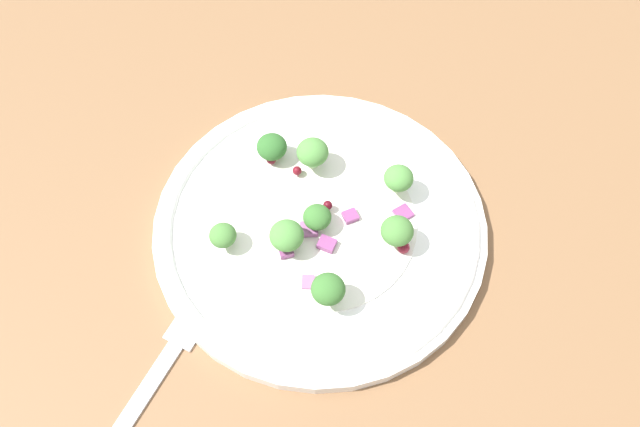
# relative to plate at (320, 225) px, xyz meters

# --- Properties ---
(ground_plane) EXTENTS (1.80, 1.80, 0.02)m
(ground_plane) POSITION_rel_plate_xyz_m (0.03, -0.02, -0.02)
(ground_plane) COLOR brown
(plate) EXTENTS (0.27, 0.27, 0.02)m
(plate) POSITION_rel_plate_xyz_m (0.00, 0.00, 0.00)
(plate) COLOR white
(plate) RESTS_ON ground_plane
(dressing_pool) EXTENTS (0.16, 0.16, 0.00)m
(dressing_pool) POSITION_rel_plate_xyz_m (-0.00, 0.00, 0.00)
(dressing_pool) COLOR white
(dressing_pool) RESTS_ON plate
(broccoli_floret_0) EXTENTS (0.02, 0.02, 0.02)m
(broccoli_floret_0) POSITION_rel_plate_xyz_m (-0.02, 0.07, 0.03)
(broccoli_floret_0) COLOR #ADD18E
(broccoli_floret_0) RESTS_ON plate
(broccoli_floret_1) EXTENTS (0.03, 0.03, 0.03)m
(broccoli_floret_1) POSITION_rel_plate_xyz_m (0.02, -0.03, 0.02)
(broccoli_floret_1) COLOR #9EC684
(broccoli_floret_1) RESTS_ON plate
(broccoli_floret_2) EXTENTS (0.03, 0.03, 0.03)m
(broccoli_floret_2) POSITION_rel_plate_xyz_m (0.07, -0.01, 0.03)
(broccoli_floret_2) COLOR #ADD18E
(broccoli_floret_2) RESTS_ON plate
(broccoli_floret_3) EXTENTS (0.03, 0.03, 0.03)m
(broccoli_floret_3) POSITION_rel_plate_xyz_m (0.03, 0.05, 0.02)
(broccoli_floret_3) COLOR #8EB77A
(broccoli_floret_3) RESTS_ON plate
(broccoli_floret_4) EXTENTS (0.03, 0.03, 0.03)m
(broccoli_floret_4) POSITION_rel_plate_xyz_m (-0.07, -0.03, 0.02)
(broccoli_floret_4) COLOR #ADD18E
(broccoli_floret_4) RESTS_ON plate
(broccoli_floret_5) EXTENTS (0.02, 0.02, 0.02)m
(broccoli_floret_5) POSITION_rel_plate_xyz_m (0.01, -0.08, 0.02)
(broccoli_floret_5) COLOR #ADD18E
(broccoli_floret_5) RESTS_ON plate
(broccoli_floret_6) EXTENTS (0.02, 0.02, 0.02)m
(broccoli_floret_6) POSITION_rel_plate_xyz_m (0.00, -0.00, 0.02)
(broccoli_floret_6) COLOR #9EC684
(broccoli_floret_6) RESTS_ON plate
(broccoli_floret_7) EXTENTS (0.03, 0.03, 0.03)m
(broccoli_floret_7) POSITION_rel_plate_xyz_m (-0.05, 0.00, 0.03)
(broccoli_floret_7) COLOR #8EB77A
(broccoli_floret_7) RESTS_ON plate
(cranberry_0) EXTENTS (0.01, 0.01, 0.01)m
(cranberry_0) POSITION_rel_plate_xyz_m (-0.06, -0.03, 0.01)
(cranberry_0) COLOR #4C0A14
(cranberry_0) RESTS_ON plate
(cranberry_1) EXTENTS (0.01, 0.01, 0.01)m
(cranberry_1) POSITION_rel_plate_xyz_m (0.04, 0.06, 0.01)
(cranberry_1) COLOR maroon
(cranberry_1) RESTS_ON plate
(cranberry_2) EXTENTS (0.01, 0.01, 0.01)m
(cranberry_2) POSITION_rel_plate_xyz_m (-0.05, -0.01, 0.01)
(cranberry_2) COLOR maroon
(cranberry_2) RESTS_ON plate
(cranberry_3) EXTENTS (0.01, 0.01, 0.01)m
(cranberry_3) POSITION_rel_plate_xyz_m (-0.01, 0.01, 0.01)
(cranberry_3) COLOR #4C0A14
(cranberry_3) RESTS_ON plate
(onion_bit_0) EXTENTS (0.01, 0.01, 0.01)m
(onion_bit_0) POSITION_rel_plate_xyz_m (0.01, -0.01, 0.01)
(onion_bit_0) COLOR #A35B93
(onion_bit_0) RESTS_ON plate
(onion_bit_1) EXTENTS (0.02, 0.02, 0.01)m
(onion_bit_1) POSITION_rel_plate_xyz_m (0.02, 0.00, 0.01)
(onion_bit_1) COLOR #843D75
(onion_bit_1) RESTS_ON plate
(onion_bit_2) EXTENTS (0.01, 0.01, 0.01)m
(onion_bit_2) POSITION_rel_plate_xyz_m (0.00, 0.02, 0.01)
(onion_bit_2) COLOR #843D75
(onion_bit_2) RESTS_ON plate
(onion_bit_3) EXTENTS (0.02, 0.02, 0.00)m
(onion_bit_3) POSITION_rel_plate_xyz_m (0.00, 0.07, 0.01)
(onion_bit_3) COLOR #843D75
(onion_bit_3) RESTS_ON plate
(onion_bit_4) EXTENTS (0.01, 0.01, 0.01)m
(onion_bit_4) POSITION_rel_plate_xyz_m (0.02, -0.03, 0.01)
(onion_bit_4) COLOR #843D75
(onion_bit_4) RESTS_ON plate
(onion_bit_5) EXTENTS (0.01, 0.01, 0.00)m
(onion_bit_5) POSITION_rel_plate_xyz_m (0.05, -0.01, 0.01)
(onion_bit_5) COLOR #A35B93
(onion_bit_5) RESTS_ON plate
(fork) EXTENTS (0.16, 0.13, 0.01)m
(fork) POSITION_rel_plate_xyz_m (0.11, -0.15, -0.01)
(fork) COLOR silver
(fork) RESTS_ON ground_plane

